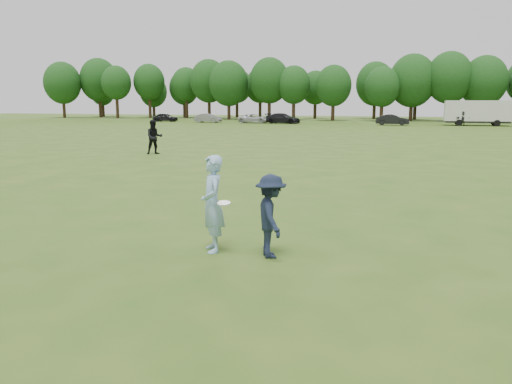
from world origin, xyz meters
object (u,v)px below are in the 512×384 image
defender (271,216)px  player_far_d (463,118)px  car_c (255,119)px  car_b (208,118)px  car_a (165,117)px  car_f (393,120)px  player_far_a (154,137)px  car_d (283,118)px  thrower (212,204)px  cargo_trailer (478,112)px

defender → player_far_d: 60.37m
defender → car_c: 62.94m
car_b → car_a: bearing=80.0°
car_f → defender: bearing=179.4°
defender → player_far_a: 20.67m
car_c → car_d: car_d is taller
player_far_a → player_far_d: size_ratio=1.07×
thrower → car_d: bearing=160.9°
car_a → car_b: same height
thrower → player_far_a: (-10.57, 16.95, 0.01)m
car_f → cargo_trailer: 10.64m
car_c → car_d: 4.32m
player_far_d → car_a: player_far_d is taller
player_far_a → player_far_d: 47.44m
car_c → cargo_trailer: 29.68m
player_far_a → cargo_trailer: 49.25m
car_f → cargo_trailer: size_ratio=0.47×
car_a → car_b: (7.68, -1.37, 0.00)m
player_far_d → car_c: player_far_d is taller
player_far_a → car_f: bearing=37.2°
defender → car_c: defender is taller
cargo_trailer → car_d: bearing=-177.1°
car_c → thrower: bearing=-163.6°
car_a → car_c: (14.80, -1.01, -0.00)m
thrower → car_a: thrower is taller
player_far_a → car_d: bearing=57.2°
car_b → cargo_trailer: 36.80m
car_a → car_f: size_ratio=0.90×
player_far_d → car_c: bearing=171.4°
thrower → car_f: thrower is taller
car_b → car_d: car_d is taller
player_far_a → player_far_d: player_far_a is taller
thrower → car_c: thrower is taller
car_c → car_d: size_ratio=0.94×
thrower → player_far_d: size_ratio=1.06×
car_b → car_d: size_ratio=0.80×
car_c → car_f: size_ratio=1.10×
defender → car_a: defender is taller
player_far_a → car_d: size_ratio=0.40×
thrower → car_b: thrower is taller
car_b → car_f: (26.36, -0.74, 0.05)m
car_a → car_b: size_ratio=0.97×
car_f → cargo_trailer: (10.40, 2.00, 1.07)m
thrower → car_b: bearing=170.9°
player_far_d → cargo_trailer: cargo_trailer is taller
car_c → car_f: bearing=-93.5°
car_a → car_c: 14.83m
thrower → player_far_a: player_far_a is taller
player_far_a → cargo_trailer: cargo_trailer is taller
player_far_a → player_far_d: bearing=27.5°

